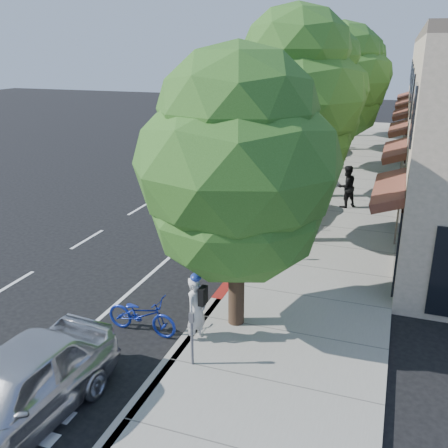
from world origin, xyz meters
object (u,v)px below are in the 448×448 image
at_px(pedestrian, 346,186).
at_px(silver_suv, 262,206).
at_px(street_tree_2, 323,93).
at_px(street_tree_3, 340,83).
at_px(near_car_a, 13,392).
at_px(street_tree_5, 360,76).
at_px(street_tree_0, 237,168).
at_px(dark_sedan, 287,175).
at_px(bicycle, 142,315).
at_px(cyclist, 197,311).
at_px(street_tree_4, 351,77).
at_px(white_pickup, 317,145).
at_px(dark_suv_far, 310,130).
at_px(street_tree_1, 294,101).

bearing_deg(pedestrian, silver_suv, 5.81).
xyz_separation_m(street_tree_2, pedestrian, (1.47, -1.25, -3.77)).
relative_size(street_tree_3, near_car_a, 1.76).
relative_size(street_tree_2, street_tree_5, 1.00).
distance_m(street_tree_0, dark_sedan, 13.75).
distance_m(street_tree_0, bicycle, 4.32).
xyz_separation_m(street_tree_2, near_car_a, (-2.75, -16.71, -4.05)).
bearing_deg(cyclist, pedestrian, 5.26).
distance_m(street_tree_4, dark_sedan, 11.68).
height_order(bicycle, dark_sedan, dark_sedan).
distance_m(street_tree_2, near_car_a, 17.41).
height_order(white_pickup, dark_suv_far, dark_suv_far).
xyz_separation_m(street_tree_1, dark_suv_far, (-3.10, 21.54, -4.24)).
height_order(dark_sedan, white_pickup, white_pickup).
xyz_separation_m(street_tree_5, cyclist, (-0.65, -31.00, -3.79)).
height_order(street_tree_3, pedestrian, street_tree_3).
bearing_deg(cyclist, bicycle, 105.47).
height_order(bicycle, silver_suv, silver_suv).
relative_size(bicycle, dark_suv_far, 0.40).
bearing_deg(bicycle, street_tree_0, -61.91).
xyz_separation_m(street_tree_3, bicycle, (-2.12, -19.00, -4.39)).
xyz_separation_m(silver_suv, dark_suv_far, (-1.70, 20.04, -0.03)).
xyz_separation_m(street_tree_0, near_car_a, (-2.75, -4.71, -3.34)).
bearing_deg(street_tree_0, cyclist, -123.02).
relative_size(street_tree_0, bicycle, 3.65).
height_order(silver_suv, white_pickup, silver_suv).
xyz_separation_m(silver_suv, white_pickup, (-0.18, 14.22, -0.11)).
bearing_deg(near_car_a, dark_sedan, 91.04).
distance_m(dark_sedan, near_car_a, 17.95).
height_order(cyclist, pedestrian, pedestrian).
bearing_deg(white_pickup, silver_suv, -96.13).
bearing_deg(white_pickup, near_car_a, -99.39).
relative_size(street_tree_4, dark_suv_far, 1.70).
distance_m(street_tree_0, pedestrian, 11.27).
relative_size(street_tree_2, silver_suv, 1.27).
bearing_deg(dark_suv_far, white_pickup, -71.72).
distance_m(street_tree_3, cyclist, 19.43).
bearing_deg(street_tree_4, street_tree_5, 90.00).
xyz_separation_m(street_tree_1, street_tree_3, (0.00, 12.00, -0.15)).
relative_size(dark_sedan, pedestrian, 2.39).
relative_size(white_pickup, near_car_a, 1.09).
xyz_separation_m(bicycle, near_car_a, (-0.63, -3.71, 0.29)).
bearing_deg(pedestrian, street_tree_0, 39.46).
xyz_separation_m(street_tree_1, street_tree_4, (0.00, 18.00, -0.19)).
relative_size(street_tree_1, pedestrian, 4.42).
bearing_deg(dark_suv_far, street_tree_4, -45.19).
height_order(street_tree_5, cyclist, street_tree_5).
distance_m(street_tree_0, street_tree_2, 12.02).
distance_m(street_tree_1, street_tree_4, 18.00).
height_order(street_tree_4, white_pickup, street_tree_4).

